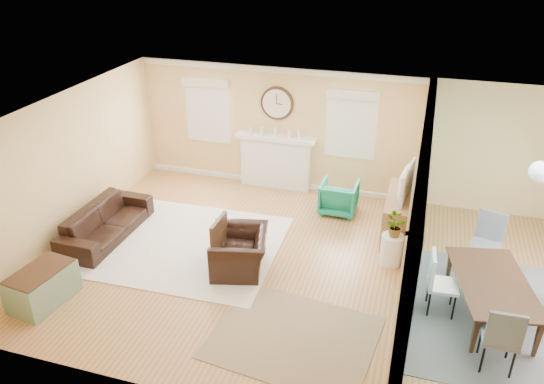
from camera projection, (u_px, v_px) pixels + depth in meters
The scene contains 27 objects.
floor at pixel (313, 271), 8.77m from camera, with size 9.00×9.00×0.00m, color #A0693C.
wall_back at pixel (348, 135), 10.75m from camera, with size 9.00×0.02×2.60m, color #DCB26B.
wall_front at pixel (254, 327), 5.62m from camera, with size 9.00×0.02×2.60m, color #DCB26B.
wall_left at pixel (67, 167), 9.35m from camera, with size 0.02×6.00×2.60m, color #DCB26B.
ceiling at pixel (319, 121), 7.60m from camera, with size 9.00×6.00×0.02m, color white.
partition at pixel (418, 203), 8.01m from camera, with size 0.17×6.00×2.60m.
fireplace at pixel (276, 161), 11.35m from camera, with size 1.70×0.30×1.17m.
wall_clock at pixel (277, 103), 10.86m from camera, with size 0.70×0.07×0.70m.
window_left at pixel (207, 106), 11.34m from camera, with size 1.05×0.13×1.42m.
window_right at pixel (352, 120), 10.53m from camera, with size 1.05×0.13×1.42m.
pendant at pixel (540, 172), 7.00m from camera, with size 0.30×0.30×0.55m.
rug_cream at pixel (187, 245), 9.47m from camera, with size 3.25×2.82×0.02m, color silver.
rug_jute at pixel (294, 337), 7.35m from camera, with size 2.19×1.79×0.01m, color #9D8362.
rug_grey at pixel (488, 315), 7.76m from camera, with size 2.44×3.05×0.01m, color slate.
sofa at pixel (106, 222), 9.61m from camera, with size 2.05×0.80×0.60m, color black.
eames_chair at pixel (240, 252), 8.68m from camera, with size 1.03×0.90×0.67m, color black.
green_chair at pixel (339, 197), 10.43m from camera, with size 0.70×0.72×0.65m, color #20775A.
trunk at pixel (42, 286), 7.94m from camera, with size 0.71×1.04×0.56m.
credenza at pixel (398, 215), 9.62m from camera, with size 0.49×1.45×0.80m.
tv at pixel (402, 181), 9.32m from camera, with size 1.00×0.13×0.58m, color black.
garden_stool at pixel (391, 249), 8.85m from camera, with size 0.37×0.37×0.54m, color white.
potted_plant at pixel (394, 226), 8.64m from camera, with size 0.34×0.29×0.38m, color #337F33.
dining_table at pixel (492, 299), 7.62m from camera, with size 1.75×0.98×0.62m, color #4B2B19.
dining_chair_n at pixel (487, 239), 8.52m from camera, with size 0.55×0.55×1.02m.
dining_chair_s at pixel (501, 330), 6.62m from camera, with size 0.45×0.45×0.99m.
dining_chair_w at pixel (444, 279), 7.61m from camera, with size 0.45×0.45×0.97m.
dining_chair_e at pixel (543, 292), 7.35m from camera, with size 0.51×0.51×0.96m.
Camera 1 is at (1.45, -7.13, 5.12)m, focal length 35.00 mm.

